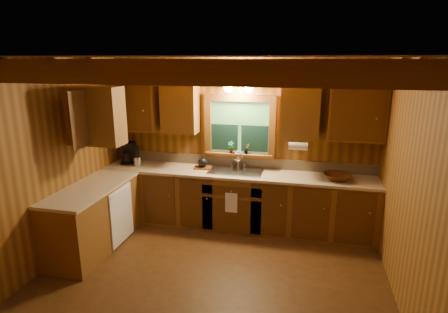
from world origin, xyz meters
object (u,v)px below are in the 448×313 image
cutting_board (203,168)px  wicker_basket (337,177)px  coffee_maker (128,153)px  sink (236,174)px

cutting_board → wicker_basket: size_ratio=0.70×
wicker_basket → coffee_maker: bearing=177.3°
coffee_maker → wicker_basket: bearing=-18.4°
sink → wicker_basket: (1.49, -0.06, 0.09)m
wicker_basket → cutting_board: bearing=176.7°
sink → wicker_basket: size_ratio=2.13×
sink → cutting_board: (-0.55, 0.06, 0.06)m
coffee_maker → cutting_board: coffee_maker is taller
sink → coffee_maker: 1.86m
cutting_board → wicker_basket: bearing=-11.2°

